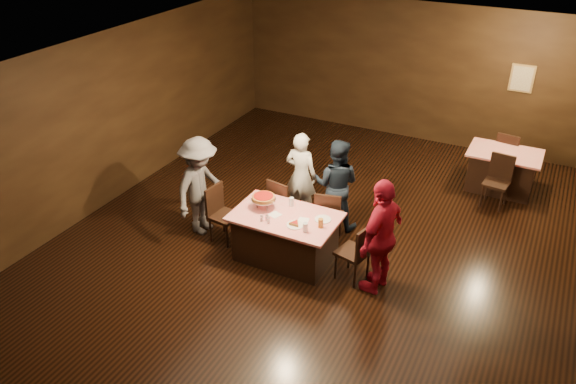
% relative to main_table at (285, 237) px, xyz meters
% --- Properties ---
extents(room, '(10.00, 10.04, 3.02)m').
position_rel_main_table_xyz_m(room, '(0.33, 0.46, 1.75)').
color(room, black).
rests_on(room, ground).
extents(main_table, '(1.60, 1.00, 0.77)m').
position_rel_main_table_xyz_m(main_table, '(0.00, 0.00, 0.00)').
color(main_table, red).
rests_on(main_table, ground).
extents(back_table, '(1.30, 0.90, 0.77)m').
position_rel_main_table_xyz_m(back_table, '(2.62, 3.82, 0.00)').
color(back_table, red).
rests_on(back_table, ground).
extents(chair_far_left, '(0.49, 0.49, 0.95)m').
position_rel_main_table_xyz_m(chair_far_left, '(-0.40, 0.75, 0.09)').
color(chair_far_left, black).
rests_on(chair_far_left, ground).
extents(chair_far_right, '(0.51, 0.51, 0.95)m').
position_rel_main_table_xyz_m(chair_far_right, '(0.40, 0.75, 0.09)').
color(chair_far_right, black).
rests_on(chair_far_right, ground).
extents(chair_end_left, '(0.46, 0.46, 0.95)m').
position_rel_main_table_xyz_m(chair_end_left, '(-1.10, 0.00, 0.09)').
color(chair_end_left, black).
rests_on(chair_end_left, ground).
extents(chair_end_right, '(0.51, 0.51, 0.95)m').
position_rel_main_table_xyz_m(chair_end_right, '(1.10, -0.00, 0.09)').
color(chair_end_right, black).
rests_on(chair_end_right, ground).
extents(chair_back_near, '(0.46, 0.46, 0.95)m').
position_rel_main_table_xyz_m(chair_back_near, '(2.62, 3.12, 0.09)').
color(chair_back_near, black).
rests_on(chair_back_near, ground).
extents(chair_back_far, '(0.48, 0.48, 0.95)m').
position_rel_main_table_xyz_m(chair_back_far, '(2.62, 4.42, 0.09)').
color(chair_back_far, black).
rests_on(chair_back_far, ground).
extents(diner_white_jacket, '(0.57, 0.37, 1.56)m').
position_rel_main_table_xyz_m(diner_white_jacket, '(-0.35, 1.26, 0.40)').
color(diner_white_jacket, silver).
rests_on(diner_white_jacket, ground).
extents(diner_navy_hoodie, '(0.85, 0.70, 1.58)m').
position_rel_main_table_xyz_m(diner_navy_hoodie, '(0.32, 1.22, 0.41)').
color(diner_navy_hoodie, black).
rests_on(diner_navy_hoodie, ground).
extents(diner_grey_knit, '(0.66, 1.11, 1.69)m').
position_rel_main_table_xyz_m(diner_grey_knit, '(-1.59, 0.07, 0.46)').
color(diner_grey_knit, '#56555A').
rests_on(diner_grey_knit, ground).
extents(diner_red_shirt, '(0.61, 1.09, 1.76)m').
position_rel_main_table_xyz_m(diner_red_shirt, '(1.51, -0.04, 0.50)').
color(diner_red_shirt, '#AB132C').
rests_on(diner_red_shirt, ground).
extents(pizza_stand, '(0.38, 0.38, 0.22)m').
position_rel_main_table_xyz_m(pizza_stand, '(-0.40, 0.05, 0.57)').
color(pizza_stand, black).
rests_on(pizza_stand, main_table).
extents(plate_with_slice, '(0.25, 0.25, 0.06)m').
position_rel_main_table_xyz_m(plate_with_slice, '(0.25, -0.18, 0.41)').
color(plate_with_slice, white).
rests_on(plate_with_slice, main_table).
extents(plate_empty, '(0.25, 0.25, 0.01)m').
position_rel_main_table_xyz_m(plate_empty, '(0.55, 0.15, 0.39)').
color(plate_empty, white).
rests_on(plate_empty, main_table).
extents(glass_front_right, '(0.08, 0.08, 0.14)m').
position_rel_main_table_xyz_m(glass_front_right, '(0.45, -0.25, 0.46)').
color(glass_front_right, silver).
rests_on(glass_front_right, main_table).
extents(glass_amber, '(0.08, 0.08, 0.14)m').
position_rel_main_table_xyz_m(glass_amber, '(0.60, -0.05, 0.46)').
color(glass_amber, '#BF7F26').
rests_on(glass_amber, main_table).
extents(glass_back, '(0.08, 0.08, 0.14)m').
position_rel_main_table_xyz_m(glass_back, '(-0.05, 0.30, 0.46)').
color(glass_back, silver).
rests_on(glass_back, main_table).
extents(condiments, '(0.17, 0.10, 0.09)m').
position_rel_main_table_xyz_m(condiments, '(-0.18, -0.28, 0.43)').
color(condiments, silver).
rests_on(condiments, main_table).
extents(napkin_center, '(0.19, 0.19, 0.01)m').
position_rel_main_table_xyz_m(napkin_center, '(0.30, -0.00, 0.39)').
color(napkin_center, white).
rests_on(napkin_center, main_table).
extents(napkin_left, '(0.21, 0.21, 0.01)m').
position_rel_main_table_xyz_m(napkin_left, '(-0.15, -0.05, 0.39)').
color(napkin_left, white).
rests_on(napkin_left, main_table).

